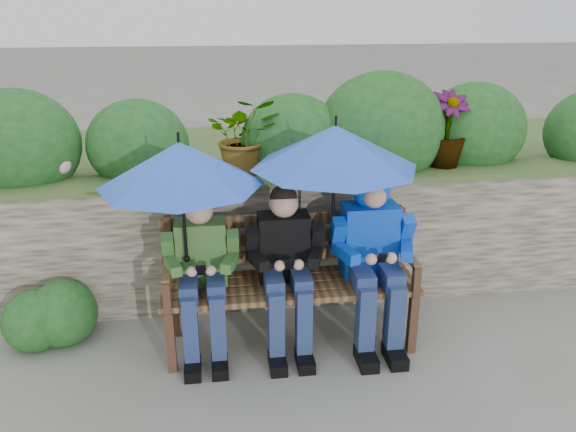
{
  "coord_description": "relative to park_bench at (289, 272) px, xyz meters",
  "views": [
    {
      "loc": [
        -0.46,
        -3.28,
        2.25
      ],
      "look_at": [
        0.0,
        0.1,
        0.95
      ],
      "focal_mm": 35.0,
      "sensor_mm": 36.0,
      "label": 1
    }
  ],
  "objects": [
    {
      "name": "ground",
      "position": [
        -0.01,
        -0.16,
        -0.52
      ],
      "size": [
        60.0,
        60.0,
        0.0
      ],
      "primitive_type": "plane",
      "color": "slate",
      "rests_on": "ground"
    },
    {
      "name": "garden_backdrop",
      "position": [
        -0.12,
        1.45,
        0.11
      ],
      "size": [
        8.0,
        2.87,
        1.84
      ],
      "color": "#4F483C",
      "rests_on": "ground"
    },
    {
      "name": "park_bench",
      "position": [
        0.0,
        0.0,
        0.0
      ],
      "size": [
        1.72,
        0.51,
        0.91
      ],
      "color": "#442B1C",
      "rests_on": "ground"
    },
    {
      "name": "boy_left",
      "position": [
        -0.59,
        -0.08,
        0.11
      ],
      "size": [
        0.49,
        0.57,
        1.12
      ],
      "color": "#316525",
      "rests_on": "ground"
    },
    {
      "name": "boy_middle",
      "position": [
        -0.03,
        -0.08,
        0.12
      ],
      "size": [
        0.51,
        0.59,
        1.14
      ],
      "color": "black",
      "rests_on": "ground"
    },
    {
      "name": "boy_right",
      "position": [
        0.56,
        -0.08,
        0.19
      ],
      "size": [
        0.56,
        0.68,
        1.21
      ],
      "color": "#1233D5",
      "rests_on": "ground"
    },
    {
      "name": "umbrella_left",
      "position": [
        -0.68,
        -0.11,
        0.82
      ],
      "size": [
        1.02,
        1.02,
        0.85
      ],
      "color": "blue",
      "rests_on": "ground"
    },
    {
      "name": "umbrella_right",
      "position": [
        0.29,
        -0.03,
        0.88
      ],
      "size": [
        1.09,
        1.09,
        0.88
      ],
      "color": "blue",
      "rests_on": "ground"
    }
  ]
}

